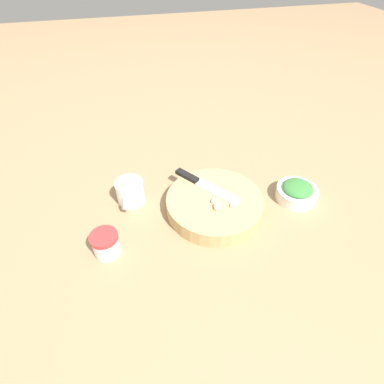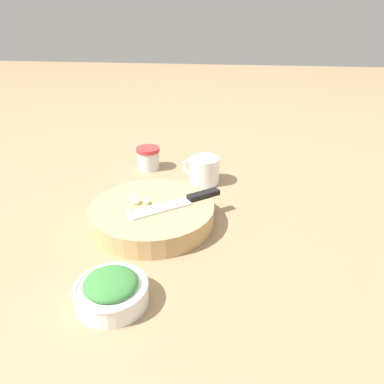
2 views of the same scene
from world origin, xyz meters
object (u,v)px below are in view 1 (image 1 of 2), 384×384
at_px(garlic_cloves, 218,205).
at_px(spice_jar, 106,244).
at_px(herb_bowl, 297,192).
at_px(cutting_board, 214,204).
at_px(chef_knife, 203,184).
at_px(coffee_mug, 130,192).

bearing_deg(garlic_cloves, spice_jar, -171.99).
distance_m(garlic_cloves, spice_jar, 0.33).
bearing_deg(spice_jar, herb_bowl, 6.32).
bearing_deg(cutting_board, chef_knife, 104.68).
bearing_deg(herb_bowl, coffee_mug, 167.09).
height_order(garlic_cloves, herb_bowl, garlic_cloves).
distance_m(cutting_board, herb_bowl, 0.27).
height_order(cutting_board, garlic_cloves, garlic_cloves).
xyz_separation_m(garlic_cloves, coffee_mug, (-0.24, 0.14, -0.02)).
xyz_separation_m(cutting_board, garlic_cloves, (-0.00, -0.04, 0.03)).
height_order(chef_knife, coffee_mug, coffee_mug).
distance_m(cutting_board, coffee_mug, 0.26).
bearing_deg(garlic_cloves, coffee_mug, 150.40).
xyz_separation_m(chef_knife, coffee_mug, (-0.23, 0.03, -0.01)).
distance_m(chef_knife, herb_bowl, 0.30).
distance_m(chef_knife, garlic_cloves, 0.10).
bearing_deg(cutting_board, garlic_cloves, -92.46).
bearing_deg(chef_knife, spice_jar, -10.39).
bearing_deg(herb_bowl, chef_knife, 163.73).
relative_size(garlic_cloves, spice_jar, 0.92).
relative_size(chef_knife, coffee_mug, 1.81).
height_order(cutting_board, herb_bowl, herb_bowl).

